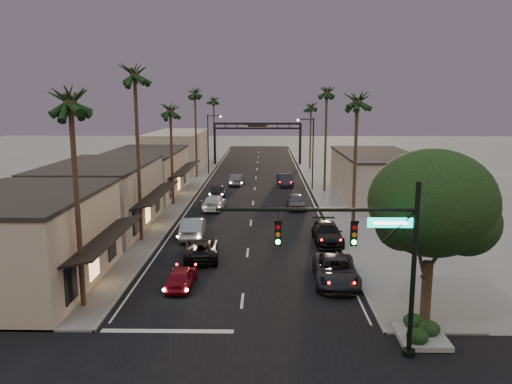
{
  "coord_description": "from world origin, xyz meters",
  "views": [
    {
      "loc": [
        1.22,
        -16.4,
        11.12
      ],
      "look_at": [
        0.43,
        30.17,
        2.5
      ],
      "focal_mm": 35.0,
      "sensor_mm": 36.0,
      "label": 1
    }
  ],
  "objects_px": {
    "streetlight_right": "(311,148)",
    "palm_lc": "(170,106)",
    "palm_lb": "(134,69)",
    "streetlight_left": "(210,139)",
    "oncoming_pickup": "(201,249)",
    "palm_ld": "(195,91)",
    "oncoming_red": "(181,277)",
    "arch": "(257,133)",
    "curbside_near": "(336,271)",
    "palm_far": "(214,98)",
    "palm_rb": "(327,89)",
    "corner_tree": "(434,207)",
    "oncoming_silver": "(193,228)",
    "palm_la": "(70,93)",
    "curbside_black": "(327,233)",
    "traffic_signal": "(370,245)",
    "palm_rc": "(311,104)",
    "palm_ra": "(358,96)"
  },
  "relations": [
    {
      "from": "corner_tree",
      "to": "oncoming_silver",
      "type": "bearing_deg",
      "value": 132.13
    },
    {
      "from": "oncoming_red",
      "to": "oncoming_silver",
      "type": "xyz_separation_m",
      "value": [
        -0.85,
        11.0,
        0.18
      ]
    },
    {
      "from": "palm_la",
      "to": "curbside_black",
      "type": "relative_size",
      "value": 2.48
    },
    {
      "from": "corner_tree",
      "to": "palm_rb",
      "type": "bearing_deg",
      "value": 91.37
    },
    {
      "from": "palm_lb",
      "to": "palm_lc",
      "type": "distance_m",
      "value": 14.3
    },
    {
      "from": "oncoming_silver",
      "to": "curbside_near",
      "type": "relative_size",
      "value": 0.9
    },
    {
      "from": "oncoming_silver",
      "to": "traffic_signal",
      "type": "bearing_deg",
      "value": 114.89
    },
    {
      "from": "palm_ld",
      "to": "oncoming_red",
      "type": "height_order",
      "value": "palm_ld"
    },
    {
      "from": "corner_tree",
      "to": "streetlight_right",
      "type": "distance_m",
      "value": 37.64
    },
    {
      "from": "palm_lc",
      "to": "curbside_near",
      "type": "xyz_separation_m",
      "value": [
        14.23,
        -23.09,
        -9.68
      ]
    },
    {
      "from": "palm_far",
      "to": "streetlight_left",
      "type": "bearing_deg",
      "value": -86.05
    },
    {
      "from": "traffic_signal",
      "to": "palm_far",
      "type": "xyz_separation_m",
      "value": [
        -13.99,
        74.0,
        6.36
      ]
    },
    {
      "from": "oncoming_pickup",
      "to": "streetlight_left",
      "type": "bearing_deg",
      "value": -91.02
    },
    {
      "from": "palm_la",
      "to": "palm_ld",
      "type": "height_order",
      "value": "palm_ld"
    },
    {
      "from": "palm_rb",
      "to": "streetlight_left",
      "type": "bearing_deg",
      "value": 137.95
    },
    {
      "from": "oncoming_red",
      "to": "curbside_black",
      "type": "xyz_separation_m",
      "value": [
        9.97,
        9.72,
        0.11
      ]
    },
    {
      "from": "arch",
      "to": "oncoming_silver",
      "type": "xyz_separation_m",
      "value": [
        -4.62,
        -46.96,
        -4.69
      ]
    },
    {
      "from": "streetlight_left",
      "to": "oncoming_pickup",
      "type": "distance_m",
      "value": 40.89
    },
    {
      "from": "streetlight_left",
      "to": "palm_lc",
      "type": "distance_m",
      "value": 22.65
    },
    {
      "from": "streetlight_right",
      "to": "palm_lc",
      "type": "xyz_separation_m",
      "value": [
        -15.52,
        -9.0,
        5.14
      ]
    },
    {
      "from": "arch",
      "to": "palm_rc",
      "type": "relative_size",
      "value": 1.25
    },
    {
      "from": "arch",
      "to": "palm_ra",
      "type": "relative_size",
      "value": 1.15
    },
    {
      "from": "oncoming_pickup",
      "to": "arch",
      "type": "bearing_deg",
      "value": -99.75
    },
    {
      "from": "traffic_signal",
      "to": "palm_ld",
      "type": "bearing_deg",
      "value": 105.65
    },
    {
      "from": "streetlight_left",
      "to": "palm_ra",
      "type": "height_order",
      "value": "palm_ra"
    },
    {
      "from": "palm_la",
      "to": "palm_rb",
      "type": "relative_size",
      "value": 0.93
    },
    {
      "from": "palm_far",
      "to": "curbside_near",
      "type": "height_order",
      "value": "palm_far"
    },
    {
      "from": "corner_tree",
      "to": "palm_ld",
      "type": "relative_size",
      "value": 0.62
    },
    {
      "from": "corner_tree",
      "to": "palm_rc",
      "type": "distance_m",
      "value": 56.74
    },
    {
      "from": "arch",
      "to": "palm_ra",
      "type": "distance_m",
      "value": 47.17
    },
    {
      "from": "arch",
      "to": "palm_rc",
      "type": "bearing_deg",
      "value": -34.89
    },
    {
      "from": "arch",
      "to": "curbside_near",
      "type": "xyz_separation_m",
      "value": [
        5.63,
        -57.09,
        -4.75
      ]
    },
    {
      "from": "palm_lb",
      "to": "oncoming_pickup",
      "type": "distance_m",
      "value": 14.47
    },
    {
      "from": "oncoming_pickup",
      "to": "palm_ra",
      "type": "bearing_deg",
      "value": -157.59
    },
    {
      "from": "palm_far",
      "to": "curbside_near",
      "type": "xyz_separation_m",
      "value": [
        13.93,
        -65.09,
        -10.66
      ]
    },
    {
      "from": "palm_rc",
      "to": "palm_lc",
      "type": "bearing_deg",
      "value": -121.56
    },
    {
      "from": "streetlight_right",
      "to": "traffic_signal",
      "type": "bearing_deg",
      "value": -91.72
    },
    {
      "from": "curbside_black",
      "to": "arch",
      "type": "bearing_deg",
      "value": 96.9
    },
    {
      "from": "palm_far",
      "to": "oncoming_red",
      "type": "distance_m",
      "value": 66.99
    },
    {
      "from": "traffic_signal",
      "to": "palm_ld",
      "type": "height_order",
      "value": "palm_ld"
    },
    {
      "from": "palm_rb",
      "to": "oncoming_pickup",
      "type": "height_order",
      "value": "palm_rb"
    },
    {
      "from": "palm_far",
      "to": "palm_ld",
      "type": "bearing_deg",
      "value": -90.75
    },
    {
      "from": "traffic_signal",
      "to": "curbside_near",
      "type": "height_order",
      "value": "traffic_signal"
    },
    {
      "from": "arch",
      "to": "curbside_black",
      "type": "bearing_deg",
      "value": -82.68
    },
    {
      "from": "traffic_signal",
      "to": "palm_lb",
      "type": "bearing_deg",
      "value": 128.44
    },
    {
      "from": "palm_lc",
      "to": "palm_rc",
      "type": "height_order",
      "value": "same"
    },
    {
      "from": "streetlight_left",
      "to": "curbside_black",
      "type": "distance_m",
      "value": 38.81
    },
    {
      "from": "curbside_near",
      "to": "palm_lc",
      "type": "bearing_deg",
      "value": 123.94
    },
    {
      "from": "palm_rb",
      "to": "palm_far",
      "type": "xyz_separation_m",
      "value": [
        -16.9,
        34.0,
        -0.97
      ]
    },
    {
      "from": "corner_tree",
      "to": "palm_la",
      "type": "distance_m",
      "value": 18.95
    }
  ]
}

